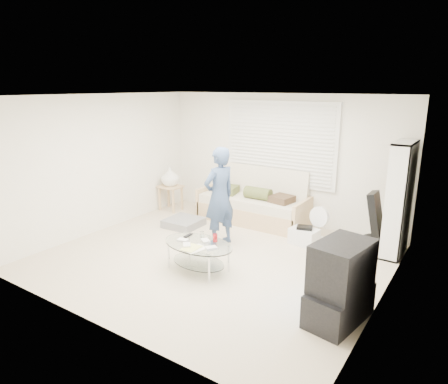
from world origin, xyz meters
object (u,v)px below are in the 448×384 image
Objects in this scene: futon_sofa at (254,204)px; tv_unit at (340,283)px; coffee_table at (198,248)px; bookshelf at (399,200)px.

tv_unit is (2.55, -2.52, 0.12)m from futon_sofa.
tv_unit reaches higher than coffee_table.
bookshelf is 3.22m from coffee_table.
coffee_table is at bearing -79.98° from futon_sofa.
bookshelf is at bearing 86.97° from tv_unit.
bookshelf reaches higher than futon_sofa.
tv_unit is 2.14m from coffee_table.
coffee_table is at bearing 176.19° from tv_unit.
tv_unit is at bearing -3.81° from coffee_table.
coffee_table is at bearing -135.41° from bookshelf.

